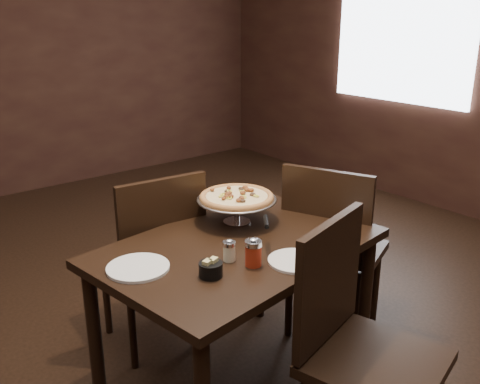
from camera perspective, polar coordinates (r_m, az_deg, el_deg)
room at (r=2.20m, az=-1.72°, el=10.83°), size 6.04×7.04×2.84m
dining_table at (r=2.37m, az=-0.17°, el=-7.65°), size 1.29×0.95×0.75m
pizza_stand at (r=2.50m, az=-0.36°, el=-0.58°), size 0.38×0.38×0.16m
parmesan_shaker at (r=2.16m, az=-1.16°, el=-6.25°), size 0.05×0.05×0.09m
pepper_flake_shaker at (r=2.12m, az=1.43°, el=-6.46°), size 0.07×0.07×0.12m
packet_caddy at (r=2.05m, az=-3.15°, el=-8.19°), size 0.09×0.09×0.07m
napkin_stack at (r=2.42m, az=9.63°, el=-4.66°), size 0.13×0.13×0.01m
plate_left at (r=2.15m, az=-10.82°, el=-7.92°), size 0.25×0.25×0.01m
plate_near at (r=2.18m, az=5.94°, el=-7.32°), size 0.22×0.22×0.01m
serving_spatula at (r=2.23m, az=2.80°, el=-3.22°), size 0.17×0.17×0.02m
chair_far at (r=2.76m, az=-9.13°, el=-6.68°), size 0.50×0.50×0.97m
chair_near at (r=2.12m, az=12.41°, el=-15.16°), size 0.57×0.57×0.99m
chair_side at (r=2.85m, az=9.77°, el=-5.65°), size 0.60×0.60×0.99m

